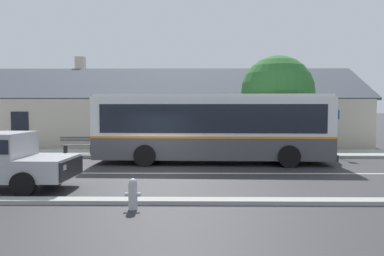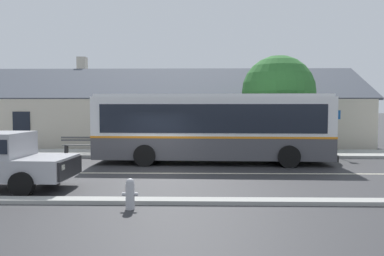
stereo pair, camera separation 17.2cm
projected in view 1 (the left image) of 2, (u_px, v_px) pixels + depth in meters
name	position (u px, v px, depth m)	size (l,w,h in m)	color
ground_plane	(153.00, 173.00, 15.31)	(300.00, 300.00, 0.00)	#2D2D30
sidewalk_far	(165.00, 153.00, 21.30)	(60.00, 3.00, 0.15)	#9E9E99
curb_near	(133.00, 201.00, 10.56)	(60.00, 0.50, 0.12)	#9E9E99
lane_divider_stripe	(153.00, 173.00, 15.31)	(60.00, 0.16, 0.01)	beige
community_building	(171.00, 119.00, 28.87)	(27.16, 10.53, 6.69)	beige
transit_bus	(212.00, 126.00, 18.08)	(11.30, 3.03, 3.31)	#47474C
bench_by_building	(78.00, 146.00, 20.66)	(1.82, 0.51, 0.94)	#4C4C4C
bench_down_street	(146.00, 145.00, 21.27)	(1.51, 0.51, 0.94)	#4C4C4C
street_tree_primary	(277.00, 92.00, 21.67)	(4.21, 4.21, 5.69)	#4C3828
fire_hydrant	(133.00, 193.00, 9.89)	(0.42, 0.24, 0.83)	#B2B2B7
bus_stop_sign	(336.00, 127.00, 20.10)	(0.36, 0.07, 2.40)	gray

